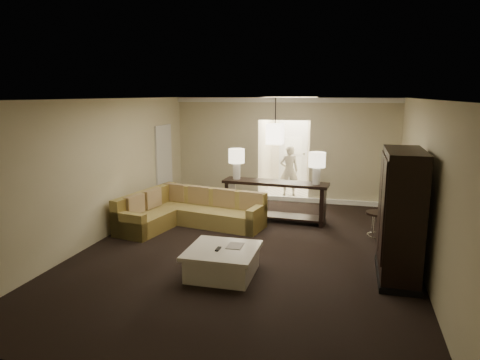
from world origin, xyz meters
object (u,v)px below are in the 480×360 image
(armoire, at_px, (400,218))
(person, at_px, (289,168))
(coffee_table, at_px, (223,261))
(sectional_sofa, at_px, (187,212))
(drink_table, at_px, (378,220))
(console_table, at_px, (275,197))

(armoire, xyz_separation_m, person, (-2.51, 5.17, -0.18))
(coffee_table, height_order, person, person)
(sectional_sofa, xyz_separation_m, coffee_table, (1.53, -2.32, -0.09))
(drink_table, height_order, person, person)
(sectional_sofa, height_order, console_table, console_table)
(console_table, height_order, drink_table, console_table)
(person, bearing_deg, console_table, 78.09)
(sectional_sofa, distance_m, armoire, 4.62)
(console_table, distance_m, drink_table, 2.37)
(console_table, xyz_separation_m, person, (-0.07, 2.62, 0.25))
(coffee_table, height_order, console_table, console_table)
(armoire, xyz_separation_m, drink_table, (-0.22, 1.75, -0.57))
(console_table, bearing_deg, coffee_table, -91.38)
(coffee_table, height_order, armoire, armoire)
(sectional_sofa, height_order, coffee_table, sectional_sofa)
(sectional_sofa, bearing_deg, person, 73.68)
(sectional_sofa, xyz_separation_m, armoire, (4.25, -1.67, 0.67))
(coffee_table, height_order, drink_table, drink_table)
(console_table, height_order, person, person)
(armoire, bearing_deg, drink_table, 97.25)
(drink_table, bearing_deg, coffee_table, -136.12)
(coffee_table, xyz_separation_m, drink_table, (2.50, 2.40, 0.19))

